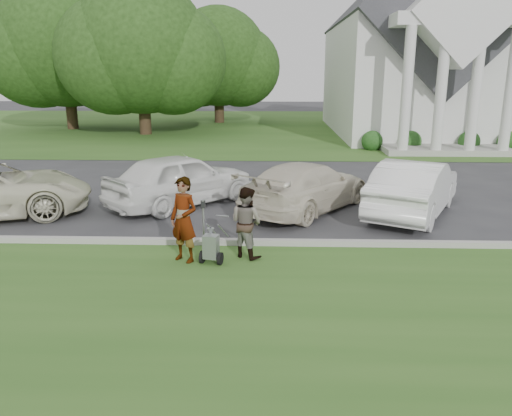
# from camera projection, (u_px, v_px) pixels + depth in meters

# --- Properties ---
(ground) EXTENTS (120.00, 120.00, 0.00)m
(ground) POSITION_uv_depth(u_px,v_px,m) (258.00, 254.00, 11.17)
(ground) COLOR #333335
(ground) RESTS_ON ground
(grass_strip) EXTENTS (80.00, 7.00, 0.01)m
(grass_strip) POSITION_uv_depth(u_px,v_px,m) (252.00, 317.00, 8.28)
(grass_strip) COLOR #315B1F
(grass_strip) RESTS_ON ground
(church_lawn) EXTENTS (80.00, 30.00, 0.01)m
(church_lawn) POSITION_uv_depth(u_px,v_px,m) (269.00, 127.00, 37.20)
(church_lawn) COLOR #315B1F
(church_lawn) RESTS_ON ground
(curb) EXTENTS (80.00, 0.18, 0.15)m
(curb) POSITION_uv_depth(u_px,v_px,m) (258.00, 242.00, 11.68)
(curb) COLOR #9E9E93
(curb) RESTS_ON ground
(church) EXTENTS (9.19, 19.00, 24.10)m
(church) POSITION_uv_depth(u_px,v_px,m) (411.00, 39.00, 31.60)
(church) COLOR white
(church) RESTS_ON ground
(tree_left) EXTENTS (10.63, 8.40, 9.71)m
(tree_left) POSITION_uv_depth(u_px,v_px,m) (141.00, 53.00, 31.28)
(tree_left) COLOR #332316
(tree_left) RESTS_ON ground
(tree_far) EXTENTS (11.64, 9.20, 10.73)m
(tree_far) POSITION_uv_depth(u_px,v_px,m) (65.00, 46.00, 34.22)
(tree_far) COLOR #332316
(tree_far) RESTS_ON ground
(tree_back) EXTENTS (9.61, 7.60, 8.89)m
(tree_back) POSITION_uv_depth(u_px,v_px,m) (218.00, 62.00, 38.97)
(tree_back) COLOR #332316
(tree_back) RESTS_ON ground
(striping_cart) EXTENTS (0.58, 0.98, 0.86)m
(striping_cart) POSITION_uv_depth(u_px,v_px,m) (211.00, 247.00, 10.49)
(striping_cart) COLOR black
(striping_cart) RESTS_ON ground
(person_left) EXTENTS (0.80, 0.72, 1.83)m
(person_left) POSITION_uv_depth(u_px,v_px,m) (184.00, 220.00, 10.49)
(person_left) COLOR #999999
(person_left) RESTS_ON ground
(person_right) EXTENTS (0.96, 0.93, 1.56)m
(person_right) POSITION_uv_depth(u_px,v_px,m) (246.00, 223.00, 10.78)
(person_right) COLOR #999999
(person_right) RESTS_ON ground
(parking_meter_near) EXTENTS (0.09, 0.08, 1.27)m
(parking_meter_near) POSITION_uv_depth(u_px,v_px,m) (204.00, 221.00, 10.85)
(parking_meter_near) COLOR #999BA1
(parking_meter_near) RESTS_ON ground
(car_b) EXTENTS (4.62, 4.71, 1.60)m
(car_b) POSITION_uv_depth(u_px,v_px,m) (181.00, 179.00, 15.08)
(car_b) COLOR white
(car_b) RESTS_ON ground
(car_c) EXTENTS (4.46, 5.14, 1.42)m
(car_c) POSITION_uv_depth(u_px,v_px,m) (307.00, 187.00, 14.52)
(car_c) COLOR beige
(car_c) RESTS_ON ground
(car_d) EXTENTS (3.65, 4.98, 1.56)m
(car_d) POSITION_uv_depth(u_px,v_px,m) (414.00, 188.00, 14.08)
(car_d) COLOR white
(car_d) RESTS_ON ground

